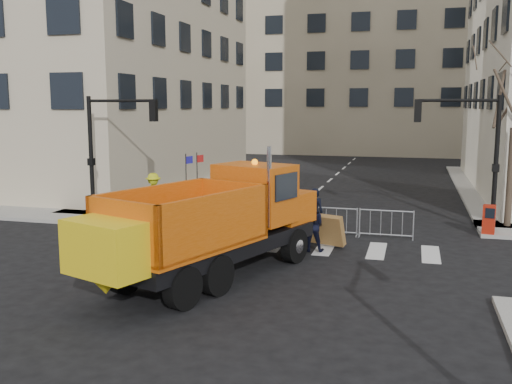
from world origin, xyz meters
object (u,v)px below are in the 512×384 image
(plow_truck, at_px, (212,221))
(worker, at_px, (154,194))
(cop_a, at_px, (314,213))
(cop_b, at_px, (312,225))
(newspaper_box, at_px, (489,219))
(cop_c, at_px, (291,215))

(plow_truck, xyz_separation_m, worker, (-5.55, 7.75, -0.60))
(cop_a, xyz_separation_m, worker, (-7.50, 1.69, 0.15))
(cop_b, bearing_deg, newspaper_box, -155.24)
(cop_c, xyz_separation_m, newspaper_box, (7.37, 1.74, -0.11))
(plow_truck, distance_m, newspaper_box, 11.51)
(plow_truck, xyz_separation_m, cop_a, (1.95, 6.06, -0.75))
(worker, relative_size, newspaper_box, 1.72)
(cop_b, distance_m, cop_c, 2.43)
(plow_truck, bearing_deg, cop_c, 10.21)
(cop_b, xyz_separation_m, worker, (-7.78, 3.81, 0.18))
(worker, bearing_deg, cop_c, -56.94)
(cop_a, xyz_separation_m, cop_b, (0.28, -2.12, -0.04))
(worker, distance_m, newspaper_box, 13.96)
(worker, bearing_deg, cop_a, -55.25)
(worker, height_order, newspaper_box, worker)
(cop_a, height_order, cop_c, cop_a)
(plow_truck, distance_m, cop_c, 6.21)
(newspaper_box, bearing_deg, cop_a, -154.27)
(newspaper_box, bearing_deg, cop_b, -137.35)
(plow_truck, xyz_separation_m, cop_b, (2.23, 3.94, -0.78))
(plow_truck, bearing_deg, newspaper_box, -27.23)
(cop_a, distance_m, worker, 7.69)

